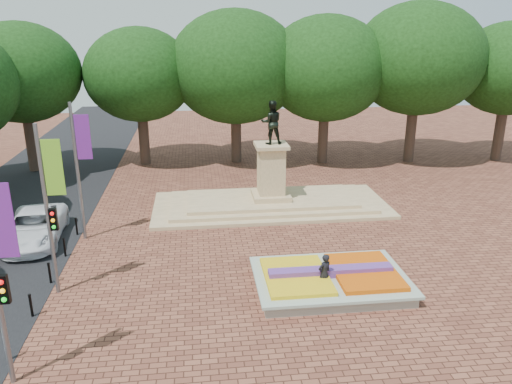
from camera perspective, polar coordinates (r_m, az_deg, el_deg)
ground at (r=22.98m, az=4.70°, el=-8.54°), size 90.00×90.00×0.00m
flower_bed at (r=21.31m, az=8.56°, el=-9.84°), size 6.30×4.30×0.91m
monument at (r=29.91m, az=1.71°, el=-0.11°), size 14.00×6.00×6.40m
tree_row_back at (r=38.78m, az=3.03°, el=12.91°), size 44.80×8.80×10.43m
banner_poles at (r=20.64m, az=-22.75°, el=-1.48°), size 0.88×11.17×7.00m
bollard_row at (r=21.94m, az=-23.39°, el=-9.96°), size 0.12×13.12×0.98m
van at (r=27.55m, az=-24.05°, el=-3.66°), size 3.03×5.86×1.58m
pedestrian at (r=20.71m, az=7.81°, el=-9.21°), size 0.73×0.63×1.70m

